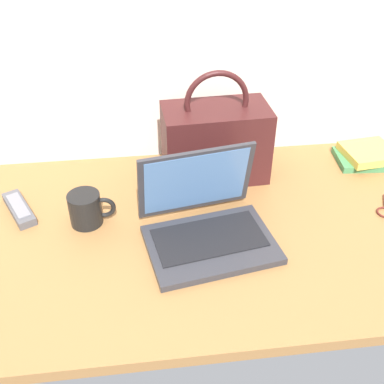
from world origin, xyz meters
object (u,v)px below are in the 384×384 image
(remote_control_near, at_px, (19,209))
(book_stack, at_px, (368,156))
(laptop, at_px, (206,222))
(handbag, at_px, (215,141))
(coffee_mug, at_px, (86,209))

(remote_control_near, relative_size, book_stack, 0.83)
(laptop, xyz_separation_m, handbag, (0.07, 0.27, 0.07))
(remote_control_near, height_order, book_stack, book_stack)
(coffee_mug, relative_size, handbag, 0.37)
(laptop, relative_size, coffee_mug, 2.85)
(remote_control_near, xyz_separation_m, book_stack, (1.04, 0.13, 0.01))
(coffee_mug, xyz_separation_m, remote_control_near, (-0.19, 0.07, -0.03))
(laptop, distance_m, coffee_mug, 0.31)
(laptop, relative_size, remote_control_near, 2.11)
(coffee_mug, xyz_separation_m, handbag, (0.37, 0.18, 0.07))
(coffee_mug, bearing_deg, handbag, 26.35)
(laptop, distance_m, remote_control_near, 0.51)
(remote_control_near, bearing_deg, coffee_mug, -19.36)
(handbag, bearing_deg, coffee_mug, -153.65)
(laptop, bearing_deg, book_stack, 27.30)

